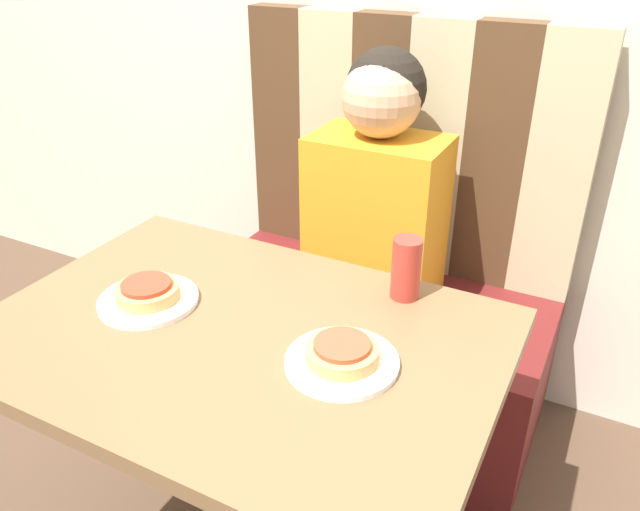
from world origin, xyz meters
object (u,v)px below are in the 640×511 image
object	(u,v)px
pizza_left	(148,290)
drinking_cup	(406,268)
pizza_right	(343,351)
person	(378,182)
plate_left	(149,300)
plate_right	(342,361)

from	to	relation	value
pizza_left	drinking_cup	world-z (taller)	drinking_cup
pizza_left	pizza_right	xyz separation A→B (m)	(0.46, 0.00, 0.00)
pizza_left	drinking_cup	size ratio (longest dim) A/B	0.98
person	plate_left	bearing A→B (deg)	-107.85
drinking_cup	pizza_left	bearing A→B (deg)	-149.99
person	pizza_left	size ratio (longest dim) A/B	5.38
plate_left	plate_right	world-z (taller)	same
plate_left	drinking_cup	distance (m)	0.55
plate_right	person	bearing A→B (deg)	107.85
person	plate_right	size ratio (longest dim) A/B	3.43
pizza_right	plate_left	bearing A→B (deg)	180.00
person	pizza_left	distance (m)	0.74
pizza_right	drinking_cup	size ratio (longest dim) A/B	0.98
person	pizza_right	distance (m)	0.74
person	plate_right	distance (m)	0.75
pizza_left	drinking_cup	bearing A→B (deg)	30.01
plate_right	drinking_cup	world-z (taller)	drinking_cup
plate_right	pizza_right	bearing A→B (deg)	-179.10
person	pizza_left	xyz separation A→B (m)	(-0.23, -0.71, -0.04)
person	pizza_right	bearing A→B (deg)	-72.15
plate_left	pizza_right	bearing A→B (deg)	-0.00
person	plate_right	xyz separation A→B (m)	(0.23, -0.71, -0.06)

